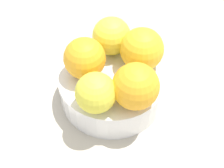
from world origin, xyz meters
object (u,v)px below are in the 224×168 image
(fruit_bowl, at_px, (112,87))
(orange_in_bowl_2, at_px, (142,49))
(orange_in_bowl_3, at_px, (112,36))
(orange_in_bowl_0, at_px, (85,58))
(orange_in_bowl_1, at_px, (136,86))
(orange_in_bowl_4, at_px, (96,93))

(fruit_bowl, bearing_deg, orange_in_bowl_2, 76.09)
(fruit_bowl, distance_m, orange_in_bowl_3, 0.09)
(orange_in_bowl_2, height_order, orange_in_bowl_3, orange_in_bowl_2)
(fruit_bowl, xyz_separation_m, orange_in_bowl_3, (-0.05, 0.04, 0.06))
(orange_in_bowl_0, distance_m, orange_in_bowl_2, 0.09)
(fruit_bowl, bearing_deg, orange_in_bowl_1, -8.01)
(fruit_bowl, height_order, orange_in_bowl_1, orange_in_bowl_1)
(orange_in_bowl_0, bearing_deg, fruit_bowl, 41.64)
(orange_in_bowl_1, height_order, orange_in_bowl_3, orange_in_bowl_1)
(orange_in_bowl_3, bearing_deg, orange_in_bowl_0, -78.53)
(orange_in_bowl_4, bearing_deg, orange_in_bowl_2, 99.40)
(fruit_bowl, xyz_separation_m, orange_in_bowl_4, (0.03, -0.06, 0.06))
(orange_in_bowl_0, distance_m, orange_in_bowl_3, 0.07)
(orange_in_bowl_0, xyz_separation_m, orange_in_bowl_3, (-0.01, 0.07, -0.00))
(orange_in_bowl_2, bearing_deg, orange_in_bowl_1, -50.95)
(orange_in_bowl_0, relative_size, orange_in_bowl_3, 1.03)
(fruit_bowl, distance_m, orange_in_bowl_2, 0.08)
(orange_in_bowl_0, bearing_deg, orange_in_bowl_1, 11.92)
(orange_in_bowl_0, relative_size, orange_in_bowl_2, 0.95)
(fruit_bowl, distance_m, orange_in_bowl_1, 0.09)
(orange_in_bowl_1, distance_m, orange_in_bowl_2, 0.08)
(fruit_bowl, xyz_separation_m, orange_in_bowl_1, (0.06, -0.01, 0.06))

